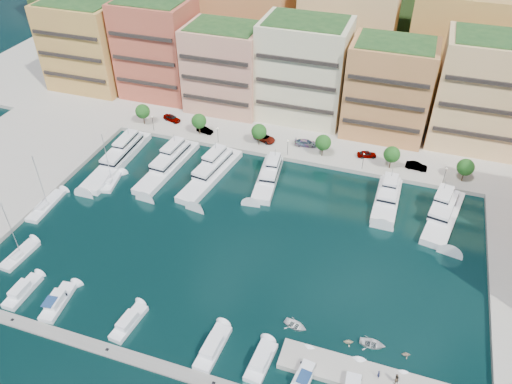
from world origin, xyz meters
The scene contains 52 objects.
ground centered at (0.00, 0.00, 0.00)m, with size 400.00×400.00×0.00m, color black.
north_quay centered at (0.00, 62.00, 0.00)m, with size 220.00×64.00×2.00m, color #9E998E.
hillside centered at (0.00, 110.00, 0.00)m, with size 240.00×40.00×58.00m, color #203C18.
south_pontoon centered at (-3.00, -30.00, 0.00)m, with size 72.00×2.20×0.35m, color gray.
apartment_0 centered at (-66.00, 49.99, 13.31)m, with size 22.00×16.50×24.80m.
apartment_1 centered at (-44.00, 51.99, 14.31)m, with size 20.00×16.50×26.80m.
apartment_2 centered at (-23.00, 49.99, 12.31)m, with size 20.00×15.50×22.80m.
apartment_3 centered at (-2.00, 51.99, 13.81)m, with size 22.00×16.50×25.80m.
apartment_4 centered at (20.00, 49.99, 12.81)m, with size 20.00×15.50×23.80m.
apartment_5 centered at (42.00, 51.99, 14.31)m, with size 22.00×16.50×26.80m.
backblock_0 centered at (-55.00, 74.00, 16.00)m, with size 26.00×18.00×30.00m, color beige.
backblock_1 centered at (-25.00, 74.00, 16.00)m, with size 26.00×18.00×30.00m, color #CC834C.
backblock_2 centered at (5.00, 74.00, 16.00)m, with size 26.00×18.00×30.00m, color #EEB57E.
backblock_3 centered at (35.00, 74.00, 16.00)m, with size 26.00×18.00×30.00m, color #BE8445.
tree_0 centered at (-40.00, 33.50, 4.74)m, with size 3.80×3.80×5.65m.
tree_1 centered at (-24.00, 33.50, 4.74)m, with size 3.80×3.80×5.65m.
tree_2 centered at (-8.00, 33.50, 4.74)m, with size 3.80×3.80×5.65m.
tree_3 centered at (8.00, 33.50, 4.74)m, with size 3.80×3.80×5.65m.
tree_4 centered at (24.00, 33.50, 4.74)m, with size 3.80×3.80×5.65m.
tree_5 centered at (40.00, 33.50, 4.74)m, with size 3.80×3.80×5.65m.
lamppost_0 centered at (-36.00, 31.20, 3.83)m, with size 0.30×0.30×4.20m.
lamppost_1 centered at (-18.00, 31.20, 3.83)m, with size 0.30×0.30×4.20m.
lamppost_2 centered at (0.00, 31.20, 3.83)m, with size 0.30×0.30×4.20m.
lamppost_3 centered at (18.00, 31.20, 3.83)m, with size 0.30×0.30×4.20m.
lamppost_4 centered at (36.00, 31.20, 3.83)m, with size 0.30×0.30×4.20m.
yacht_0 centered at (-37.85, 17.31, 1.21)m, with size 5.11×25.60×7.30m.
yacht_1 centered at (-25.33, 18.49, 1.09)m, with size 6.55×23.12×7.30m.
yacht_2 centered at (-14.46, 18.73, 1.21)m, with size 7.71×22.86×7.30m.
yacht_3 centered at (-1.60, 21.21, 1.21)m, with size 6.09×17.38×7.30m.
yacht_5 centered at (24.92, 21.93, 1.21)m, with size 5.00×15.49×7.30m.
yacht_6 centered at (36.63, 20.22, 1.21)m, with size 8.38×19.74×7.30m.
cruiser_0 centered at (-32.31, -24.59, 0.55)m, with size 2.55×7.90×2.55m.
cruiser_1 centered at (-25.01, -24.61, 0.57)m, with size 3.58×8.63×2.66m.
cruiser_3 centered at (-11.30, -24.58, 0.55)m, with size 3.20×7.98×2.55m.
cruiser_5 centered at (3.60, -24.60, 0.55)m, with size 3.26×8.85×2.55m.
cruiser_6 centered at (11.53, -24.58, 0.55)m, with size 3.34×7.62×2.55m.
cruiser_7 centered at (18.40, -24.61, 0.57)m, with size 3.43×8.24×2.66m.
sailboat_0 centered at (-38.94, -17.29, 0.32)m, with size 3.33×8.33×13.20m.
sailboat_2 centered at (-35.13, 8.62, 0.32)m, with size 4.06×7.93×13.20m.
sailboat_1 centered at (-43.63, -3.25, 0.30)m, with size 3.42×10.88×13.20m.
tender_0 centered at (14.75, -16.21, 0.41)m, with size 2.81×3.94×0.82m, color white.
tender_1 centered at (23.56, -16.58, 0.43)m, with size 1.41×1.64×0.86m, color beige.
tender_2 centered at (27.22, -15.79, 0.42)m, with size 2.92×4.09×0.85m, color silver.
tender_3 centered at (32.42, -15.99, 0.37)m, with size 1.21×1.40×0.74m, color #C6B097.
car_0 centered at (-33.78, 37.34, 1.85)m, with size 2.01×4.99×1.70m, color gray.
car_1 centered at (-23.02, 34.50, 1.73)m, with size 1.54×4.41×1.45m, color gray.
car_2 centered at (-7.33, 35.80, 1.81)m, with size 2.70×5.86×1.63m, color gray.
car_3 centered at (3.16, 36.71, 1.80)m, with size 2.23×5.48×1.59m, color gray.
car_4 centered at (18.25, 36.48, 1.78)m, with size 1.84×4.56×1.55m, color gray.
car_5 centered at (29.88, 35.07, 1.80)m, with size 1.70×4.88×1.61m, color gray.
person_0 centered at (28.78, -21.76, 1.77)m, with size 0.56×0.37×1.54m, color #252A4B.
person_1 centered at (31.24, -21.83, 1.96)m, with size 0.93×0.73×1.91m, color #493B2B.
Camera 1 is at (24.96, -66.78, 67.48)m, focal length 35.00 mm.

